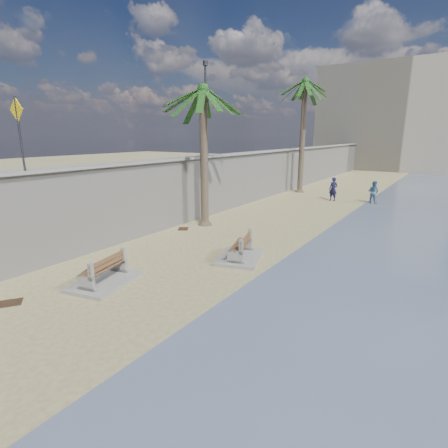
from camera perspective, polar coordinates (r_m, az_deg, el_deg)
The scene contains 15 objects.
ground_plane at distance 9.94m, azimuth -21.38°, elevation -15.64°, with size 140.00×140.00×0.00m, color tan.
seawall at distance 27.84m, azimuth 6.97°, elevation 8.00°, with size 0.45×70.00×3.50m, color gray.
wall_cap at distance 27.70m, azimuth 7.09°, elevation 11.70°, with size 0.80×70.00×0.12m, color gray.
end_building at distance 57.47m, azimuth 25.47°, elevation 15.26°, with size 18.00×12.00×14.00m, color #B7AA93.
bench_near at distance 12.29m, azimuth -19.05°, elevation -7.41°, with size 2.00×2.53×0.94m.
bench_far at distance 13.89m, azimuth 2.63°, elevation -4.06°, with size 2.18×2.63×0.95m.
palm_mid at distance 18.69m, azimuth -3.42°, elevation 20.87°, with size 5.00×5.00×7.91m.
palm_back at distance 30.78m, azimuth 13.15°, elevation 21.48°, with size 5.00×5.00×9.85m.
pedestrian_sign at distance 13.79m, azimuth -30.53°, elevation 13.92°, with size 0.78×0.07×2.40m.
streetlight at distance 20.87m, azimuth -3.00°, elevation 19.43°, with size 0.28×0.28×5.12m.
person_a at distance 27.23m, azimuth 17.43°, elevation 5.71°, with size 0.72×0.49×2.00m, color #17163C.
person_b at distance 27.30m, azimuth 23.21°, elevation 5.01°, with size 0.86×0.67×1.79m, color #44678E.
debris_b at distance 12.24m, azimuth -31.49°, elevation -10.92°, with size 0.61×0.49×0.03m, color #382616.
debris_c at distance 18.43m, azimuth -6.68°, elevation -0.77°, with size 0.62×0.50×0.03m, color #382616.
debris_d at distance 13.67m, azimuth -20.85°, elevation -7.12°, with size 0.57×0.46×0.03m, color #382616.
Camera 1 is at (7.33, -4.67, 4.81)m, focal length 28.00 mm.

